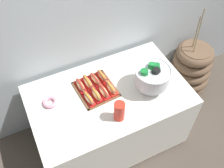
{
  "coord_description": "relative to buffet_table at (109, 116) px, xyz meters",
  "views": [
    {
      "loc": [
        -0.59,
        -1.3,
        2.62
      ],
      "look_at": [
        0.05,
        0.03,
        0.85
      ],
      "focal_mm": 41.76,
      "sensor_mm": 36.0,
      "label": 1
    }
  ],
  "objects": [
    {
      "name": "hot_dog_4",
      "position": [
        -0.2,
        0.17,
        0.4
      ],
      "size": [
        0.07,
        0.17,
        0.06
      ],
      "color": "#B21414",
      "rests_on": "serving_tray"
    },
    {
      "name": "hot_dog_1",
      "position": [
        -0.12,
        0.01,
        0.4
      ],
      "size": [
        0.08,
        0.16,
        0.06
      ],
      "color": "#B21414",
      "rests_on": "serving_tray"
    },
    {
      "name": "hot_dog_6",
      "position": [
        -0.05,
        0.18,
        0.4
      ],
      "size": [
        0.08,
        0.17,
        0.06
      ],
      "color": "#B21414",
      "rests_on": "serving_tray"
    },
    {
      "name": "floor_vase",
      "position": [
        1.19,
        0.23,
        -0.09
      ],
      "size": [
        0.51,
        0.51,
        1.18
      ],
      "color": "brown",
      "rests_on": "ground_plane"
    },
    {
      "name": "back_wall",
      "position": [
        0.0,
        0.54,
        0.9
      ],
      "size": [
        6.0,
        0.1,
        2.6
      ],
      "primitive_type": "cube",
      "color": "#B2BCC1",
      "rests_on": "ground_plane"
    },
    {
      "name": "hot_dog_0",
      "position": [
        -0.19,
        0.0,
        0.4
      ],
      "size": [
        0.08,
        0.16,
        0.06
      ],
      "color": "red",
      "rests_on": "serving_tray"
    },
    {
      "name": "cup_stack",
      "position": [
        -0.03,
        -0.26,
        0.46
      ],
      "size": [
        0.09,
        0.09,
        0.19
      ],
      "color": "red",
      "rests_on": "buffet_table"
    },
    {
      "name": "serving_tray",
      "position": [
        -0.09,
        0.1,
        0.37
      ],
      "size": [
        0.36,
        0.38,
        0.01
      ],
      "color": "brown",
      "rests_on": "buffet_table"
    },
    {
      "name": "hot_dog_3",
      "position": [
        0.03,
        0.02,
        0.4
      ],
      "size": [
        0.07,
        0.16,
        0.06
      ],
      "color": "red",
      "rests_on": "serving_tray"
    },
    {
      "name": "punch_bowl",
      "position": [
        0.37,
        -0.1,
        0.53
      ],
      "size": [
        0.32,
        0.32,
        0.28
      ],
      "color": "silver",
      "rests_on": "buffet_table"
    },
    {
      "name": "hot_dog_5",
      "position": [
        -0.13,
        0.17,
        0.4
      ],
      "size": [
        0.07,
        0.18,
        0.06
      ],
      "color": "red",
      "rests_on": "serving_tray"
    },
    {
      "name": "buffet_table",
      "position": [
        0.0,
        0.0,
        0.0
      ],
      "size": [
        1.44,
        0.88,
        0.77
      ],
      "color": "white",
      "rests_on": "ground_plane"
    },
    {
      "name": "hot_dog_7",
      "position": [
        0.02,
        0.19,
        0.4
      ],
      "size": [
        0.07,
        0.17,
        0.06
      ],
      "color": "red",
      "rests_on": "serving_tray"
    },
    {
      "name": "donut",
      "position": [
        -0.51,
        0.12,
        0.38
      ],
      "size": [
        0.13,
        0.13,
        0.04
      ],
      "color": "pink",
      "rests_on": "buffet_table"
    },
    {
      "name": "ground_plane",
      "position": [
        0.0,
        0.0,
        -0.4
      ],
      "size": [
        10.0,
        10.0,
        0.0
      ],
      "primitive_type": "plane",
      "color": "#4C4238"
    },
    {
      "name": "hot_dog_2",
      "position": [
        -0.04,
        0.02,
        0.4
      ],
      "size": [
        0.08,
        0.17,
        0.06
      ],
      "color": "red",
      "rests_on": "serving_tray"
    }
  ]
}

